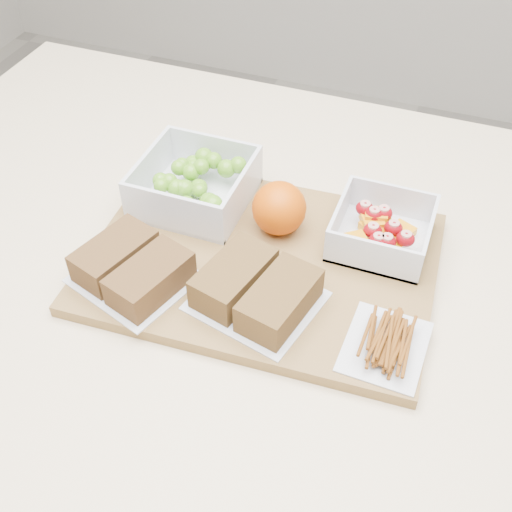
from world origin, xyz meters
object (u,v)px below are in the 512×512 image
(sandwich_bag_left, at_px, (133,268))
(cutting_board, at_px, (262,263))
(orange, at_px, (279,208))
(sandwich_bag_center, at_px, (257,290))
(grape_container, at_px, (196,184))
(fruit_container, at_px, (381,231))
(pretzel_bag, at_px, (386,341))

(sandwich_bag_left, bearing_deg, cutting_board, 33.69)
(cutting_board, xyz_separation_m, orange, (0.00, 0.06, 0.04))
(sandwich_bag_left, bearing_deg, sandwich_bag_center, 6.71)
(grape_container, xyz_separation_m, fruit_container, (0.25, 0.00, -0.01))
(cutting_board, height_order, fruit_container, fruit_container)
(grape_container, distance_m, pretzel_bag, 0.33)
(cutting_board, bearing_deg, orange, 85.43)
(grape_container, relative_size, sandwich_bag_left, 0.89)
(sandwich_bag_left, distance_m, pretzel_bag, 0.30)
(orange, height_order, sandwich_bag_center, orange)
(grape_container, bearing_deg, sandwich_bag_left, -92.75)
(cutting_board, xyz_separation_m, sandwich_bag_center, (0.02, -0.07, 0.03))
(fruit_container, bearing_deg, sandwich_bag_center, -126.83)
(fruit_container, bearing_deg, orange, -170.99)
(pretzel_bag, bearing_deg, grape_container, 151.65)
(grape_container, distance_m, fruit_container, 0.25)
(orange, xyz_separation_m, pretzel_bag, (0.17, -0.14, -0.02))
(cutting_board, height_order, sandwich_bag_center, sandwich_bag_center)
(grape_container, distance_m, orange, 0.13)
(cutting_board, height_order, pretzel_bag, pretzel_bag)
(cutting_board, distance_m, fruit_container, 0.15)
(fruit_container, relative_size, pretzel_bag, 1.10)
(orange, distance_m, sandwich_bag_center, 0.13)
(sandwich_bag_center, bearing_deg, cutting_board, 105.07)
(cutting_board, xyz_separation_m, sandwich_bag_left, (-0.13, -0.09, 0.03))
(grape_container, relative_size, pretzel_bag, 1.32)
(grape_container, xyz_separation_m, orange, (0.12, -0.02, 0.01))
(sandwich_bag_left, bearing_deg, grape_container, 87.25)
(fruit_container, relative_size, sandwich_bag_left, 0.73)
(cutting_board, xyz_separation_m, fruit_container, (0.13, 0.08, 0.03))
(grape_container, height_order, pretzel_bag, grape_container)
(fruit_container, distance_m, sandwich_bag_left, 0.31)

